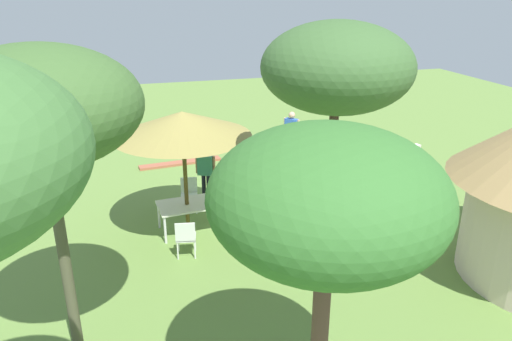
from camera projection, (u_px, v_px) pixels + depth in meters
The scene contains 13 objects.
ground_plane at pixel (287, 191), 14.45m from camera, with size 36.00×36.00×0.00m, color olive.
shade_umbrella at pixel (182, 124), 11.16m from camera, with size 3.21×3.21×3.06m.
patio_dining_table at pixel (187, 207), 11.92m from camera, with size 1.47×1.07×0.74m.
patio_chair_east_end at pixel (189, 192), 13.11m from camera, with size 0.51×0.49×0.90m.
patio_chair_west_end at pixel (186, 236), 10.82m from camera, with size 0.51×0.49×0.90m.
guest_beside_umbrella at pixel (206, 169), 13.52m from camera, with size 0.52×0.37×1.58m.
standing_watcher at pixel (291, 131), 16.83m from camera, with size 0.46×0.48×1.68m.
zebra_nearest_camera at pixel (292, 146), 15.18m from camera, with size 2.21×1.25×1.56m.
zebra_by_umbrella at pixel (388, 166), 13.61m from camera, with size 2.06×0.95×1.55m.
acacia_tree_left_background at pixel (337, 68), 9.06m from camera, with size 2.87×2.87×5.19m.
acacia_tree_far_lawn at pixel (40, 107), 6.53m from camera, with size 2.79×2.79×5.08m.
acacia_tree_right_background at pixel (328, 200), 5.45m from camera, with size 2.75×2.75×4.37m.
brick_patio_kerb at pixel (180, 163), 16.63m from camera, with size 2.80×0.36×0.08m, color #A4593E.
Camera 1 is at (4.49, 12.51, 5.79)m, focal length 34.10 mm.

